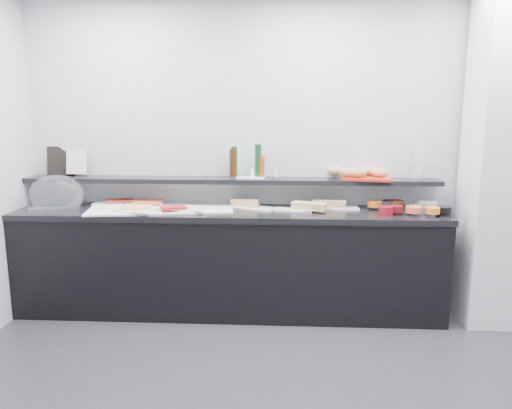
# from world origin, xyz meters

# --- Properties ---
(back_wall) EXTENTS (5.00, 0.02, 2.70)m
(back_wall) POSITION_xyz_m (0.00, 2.00, 1.35)
(back_wall) COLOR #B5B8BD
(back_wall) RESTS_ON ground
(column) EXTENTS (0.50, 0.50, 2.70)m
(column) POSITION_xyz_m (1.50, 1.65, 1.35)
(column) COLOR white
(column) RESTS_ON ground
(buffet_cabinet) EXTENTS (3.60, 0.60, 0.85)m
(buffet_cabinet) POSITION_xyz_m (-0.70, 1.70, 0.42)
(buffet_cabinet) COLOR black
(buffet_cabinet) RESTS_ON ground
(counter_top) EXTENTS (3.62, 0.62, 0.05)m
(counter_top) POSITION_xyz_m (-0.70, 1.70, 0.88)
(counter_top) COLOR black
(counter_top) RESTS_ON buffet_cabinet
(wall_shelf) EXTENTS (3.60, 0.25, 0.04)m
(wall_shelf) POSITION_xyz_m (-0.70, 1.88, 1.13)
(wall_shelf) COLOR black
(wall_shelf) RESTS_ON back_wall
(cloche_base) EXTENTS (0.46, 0.35, 0.04)m
(cloche_base) POSITION_xyz_m (-2.18, 1.70, 0.92)
(cloche_base) COLOR silver
(cloche_base) RESTS_ON counter_top
(cloche_dome) EXTENTS (0.50, 0.40, 0.34)m
(cloche_dome) POSITION_xyz_m (-2.17, 1.68, 1.03)
(cloche_dome) COLOR silver
(cloche_dome) RESTS_ON cloche_base
(linen_runner) EXTENTS (1.28, 0.75, 0.01)m
(linen_runner) POSITION_xyz_m (-1.28, 1.74, 0.91)
(linen_runner) COLOR white
(linen_runner) RESTS_ON counter_top
(platter_meat_a) EXTENTS (0.30, 0.22, 0.01)m
(platter_meat_a) POSITION_xyz_m (-1.75, 1.84, 0.92)
(platter_meat_a) COLOR white
(platter_meat_a) RESTS_ON linen_runner
(food_meat_a) EXTENTS (0.27, 0.22, 0.02)m
(food_meat_a) POSITION_xyz_m (-1.68, 1.85, 0.94)
(food_meat_a) COLOR maroon
(food_meat_a) RESTS_ON platter_meat_a
(platter_salmon) EXTENTS (0.39, 0.32, 0.01)m
(platter_salmon) POSITION_xyz_m (-1.48, 1.85, 0.92)
(platter_salmon) COLOR white
(platter_salmon) RESTS_ON linen_runner
(food_salmon) EXTENTS (0.25, 0.17, 0.02)m
(food_salmon) POSITION_xyz_m (-1.42, 1.84, 0.94)
(food_salmon) COLOR #F65632
(food_salmon) RESTS_ON platter_salmon
(platter_cheese) EXTENTS (0.38, 0.31, 0.01)m
(platter_cheese) POSITION_xyz_m (-1.45, 1.55, 0.92)
(platter_cheese) COLOR white
(platter_cheese) RESTS_ON linen_runner
(food_cheese) EXTENTS (0.23, 0.16, 0.02)m
(food_cheese) POSITION_xyz_m (-1.45, 1.58, 0.94)
(food_cheese) COLOR #FCC462
(food_cheese) RESTS_ON platter_cheese
(platter_meat_b) EXTENTS (0.38, 0.30, 0.01)m
(platter_meat_b) POSITION_xyz_m (-1.02, 1.64, 0.92)
(platter_meat_b) COLOR white
(platter_meat_b) RESTS_ON linen_runner
(food_meat_b) EXTENTS (0.24, 0.20, 0.02)m
(food_meat_b) POSITION_xyz_m (-1.14, 1.58, 0.94)
(food_meat_b) COLOR maroon
(food_meat_b) RESTS_ON platter_meat_b
(sandwich_plate_left) EXTENTS (0.41, 0.31, 0.01)m
(sandwich_plate_left) POSITION_xyz_m (-0.49, 1.77, 0.91)
(sandwich_plate_left) COLOR white
(sandwich_plate_left) RESTS_ON counter_top
(sandwich_food_left) EXTENTS (0.25, 0.14, 0.06)m
(sandwich_food_left) POSITION_xyz_m (-0.57, 1.83, 0.94)
(sandwich_food_left) COLOR tan
(sandwich_food_left) RESTS_ON sandwich_plate_left
(tongs_left) EXTENTS (0.16, 0.02, 0.01)m
(tongs_left) POSITION_xyz_m (-0.48, 1.75, 0.92)
(tongs_left) COLOR silver
(tongs_left) RESTS_ON sandwich_plate_left
(sandwich_plate_mid) EXTENTS (0.34, 0.19, 0.01)m
(sandwich_plate_mid) POSITION_xyz_m (-0.15, 1.70, 0.91)
(sandwich_plate_mid) COLOR white
(sandwich_plate_mid) RESTS_ON counter_top
(sandwich_food_mid) EXTENTS (0.30, 0.19, 0.06)m
(sandwich_food_mid) POSITION_xyz_m (-0.02, 1.69, 0.94)
(sandwich_food_mid) COLOR tan
(sandwich_food_mid) RESTS_ON sandwich_plate_mid
(tongs_mid) EXTENTS (0.16, 0.05, 0.01)m
(tongs_mid) POSITION_xyz_m (-0.04, 1.60, 0.92)
(tongs_mid) COLOR #B5B7BD
(tongs_mid) RESTS_ON sandwich_plate_mid
(sandwich_plate_right) EXTENTS (0.40, 0.17, 0.01)m
(sandwich_plate_right) POSITION_xyz_m (0.21, 1.82, 0.91)
(sandwich_plate_right) COLOR white
(sandwich_plate_right) RESTS_ON counter_top
(sandwich_food_right) EXTENTS (0.29, 0.15, 0.06)m
(sandwich_food_right) POSITION_xyz_m (0.16, 1.81, 0.94)
(sandwich_food_right) COLOR tan
(sandwich_food_right) RESTS_ON sandwich_plate_right
(tongs_right) EXTENTS (0.14, 0.08, 0.01)m
(tongs_right) POSITION_xyz_m (0.10, 1.69, 0.92)
(tongs_right) COLOR #AFB2B6
(tongs_right) RESTS_ON sandwich_plate_right
(bowl_glass_fruit) EXTENTS (0.20, 0.20, 0.07)m
(bowl_glass_fruit) POSITION_xyz_m (0.65, 1.79, 0.94)
(bowl_glass_fruit) COLOR white
(bowl_glass_fruit) RESTS_ON counter_top
(fill_glass_fruit) EXTENTS (0.15, 0.15, 0.05)m
(fill_glass_fruit) POSITION_xyz_m (0.54, 1.81, 0.95)
(fill_glass_fruit) COLOR orange
(fill_glass_fruit) RESTS_ON bowl_glass_fruit
(bowl_black_jam) EXTENTS (0.17, 0.17, 0.07)m
(bowl_black_jam) POSITION_xyz_m (0.68, 1.86, 0.94)
(bowl_black_jam) COLOR black
(bowl_black_jam) RESTS_ON counter_top
(fill_black_jam) EXTENTS (0.16, 0.16, 0.05)m
(fill_black_jam) POSITION_xyz_m (0.73, 1.85, 0.95)
(fill_black_jam) COLOR #571E0C
(fill_black_jam) RESTS_ON bowl_black_jam
(bowl_glass_cream) EXTENTS (0.17, 0.17, 0.07)m
(bowl_glass_cream) POSITION_xyz_m (0.94, 1.79, 0.94)
(bowl_glass_cream) COLOR white
(bowl_glass_cream) RESTS_ON counter_top
(fill_glass_cream) EXTENTS (0.20, 0.20, 0.05)m
(fill_glass_cream) POSITION_xyz_m (0.99, 1.84, 0.95)
(fill_glass_cream) COLOR silver
(fill_glass_cream) RESTS_ON bowl_glass_cream
(bowl_red_jam) EXTENTS (0.12, 0.12, 0.07)m
(bowl_red_jam) POSITION_xyz_m (0.60, 1.58, 0.94)
(bowl_red_jam) COLOR maroon
(bowl_red_jam) RESTS_ON counter_top
(fill_red_jam) EXTENTS (0.11, 0.11, 0.05)m
(fill_red_jam) POSITION_xyz_m (0.68, 1.60, 0.95)
(fill_red_jam) COLOR #5B0D11
(fill_red_jam) RESTS_ON bowl_red_jam
(bowl_glass_salmon) EXTENTS (0.19, 0.19, 0.07)m
(bowl_glass_salmon) POSITION_xyz_m (0.87, 1.62, 0.94)
(bowl_glass_salmon) COLOR white
(bowl_glass_salmon) RESTS_ON counter_top
(fill_glass_salmon) EXTENTS (0.15, 0.15, 0.05)m
(fill_glass_salmon) POSITION_xyz_m (0.81, 1.58, 0.95)
(fill_glass_salmon) COLOR #E75538
(fill_glass_salmon) RESTS_ON bowl_glass_salmon
(bowl_black_fruit) EXTENTS (0.16, 0.16, 0.07)m
(bowl_black_fruit) POSITION_xyz_m (1.06, 1.60, 0.94)
(bowl_black_fruit) COLOR black
(bowl_black_fruit) RESTS_ON counter_top
(fill_black_fruit) EXTENTS (0.14, 0.14, 0.05)m
(fill_black_fruit) POSITION_xyz_m (0.96, 1.55, 0.95)
(fill_black_fruit) COLOR orange
(fill_black_fruit) RESTS_ON bowl_black_fruit
(framed_print) EXTENTS (0.24, 0.11, 0.26)m
(framed_print) POSITION_xyz_m (-2.25, 1.98, 1.28)
(framed_print) COLOR black
(framed_print) RESTS_ON wall_shelf
(print_art) EXTENTS (0.18, 0.06, 0.22)m
(print_art) POSITION_xyz_m (-2.08, 1.93, 1.28)
(print_art) COLOR beige
(print_art) RESTS_ON framed_print
(condiment_tray) EXTENTS (0.25, 0.17, 0.01)m
(condiment_tray) POSITION_xyz_m (-0.52, 1.88, 1.16)
(condiment_tray) COLOR white
(condiment_tray) RESTS_ON wall_shelf
(bottle_green_a) EXTENTS (0.06, 0.06, 0.26)m
(bottle_green_a) POSITION_xyz_m (-0.67, 1.91, 1.29)
(bottle_green_a) COLOR #0E3412
(bottle_green_a) RESTS_ON condiment_tray
(bottle_brown) EXTENTS (0.08, 0.08, 0.24)m
(bottle_brown) POSITION_xyz_m (-0.67, 1.88, 1.28)
(bottle_brown) COLOR #351B09
(bottle_brown) RESTS_ON condiment_tray
(bottle_green_b) EXTENTS (0.06, 0.06, 0.28)m
(bottle_green_b) POSITION_xyz_m (-0.46, 1.90, 1.30)
(bottle_green_b) COLOR #0E3519
(bottle_green_b) RESTS_ON condiment_tray
(bottle_hot) EXTENTS (0.06, 0.06, 0.18)m
(bottle_hot) POSITION_xyz_m (-0.42, 1.89, 1.25)
(bottle_hot) COLOR #A6350B
(bottle_hot) RESTS_ON condiment_tray
(shaker_salt) EXTENTS (0.04, 0.04, 0.07)m
(shaker_salt) POSITION_xyz_m (-0.51, 1.90, 1.20)
(shaker_salt) COLOR white
(shaker_salt) RESTS_ON condiment_tray
(shaker_pepper) EXTENTS (0.03, 0.03, 0.07)m
(shaker_pepper) POSITION_xyz_m (-0.30, 1.88, 1.20)
(shaker_pepper) COLOR white
(shaker_pepper) RESTS_ON condiment_tray
(bread_tray) EXTENTS (0.45, 0.35, 0.02)m
(bread_tray) POSITION_xyz_m (0.48, 1.86, 1.16)
(bread_tray) COLOR red
(bread_tray) RESTS_ON wall_shelf
(bread_roll_nw) EXTENTS (0.15, 0.12, 0.08)m
(bread_roll_nw) POSITION_xyz_m (0.21, 1.98, 1.21)
(bread_roll_nw) COLOR tan
(bread_roll_nw) RESTS_ON bread_tray
(bread_roll_n) EXTENTS (0.13, 0.09, 0.08)m
(bread_roll_n) POSITION_xyz_m (0.41, 1.96, 1.21)
(bread_roll_n) COLOR #B87346
(bread_roll_n) RESTS_ON bread_tray
(bread_roll_ne) EXTENTS (0.16, 0.11, 0.08)m
(bread_roll_ne) POSITION_xyz_m (0.53, 1.98, 1.21)
(bread_roll_ne) COLOR #B99946
(bread_roll_ne) RESTS_ON bread_tray
(bread_roll_s) EXTENTS (0.16, 0.10, 0.08)m
(bread_roll_s) POSITION_xyz_m (0.40, 1.84, 1.21)
(bread_roll_s) COLOR #BC8847
(bread_roll_s) RESTS_ON bread_tray
(bread_roll_se) EXTENTS (0.17, 0.14, 0.08)m
(bread_roll_se) POSITION_xyz_m (0.58, 1.86, 1.21)
(bread_roll_se) COLOR tan
(bread_roll_se) RESTS_ON bread_tray
(bread_roll_midw) EXTENTS (0.14, 0.10, 0.08)m
(bread_roll_midw) POSITION_xyz_m (0.30, 1.85, 1.21)
(bread_roll_midw) COLOR #C07C49
(bread_roll_midw) RESTS_ON bread_tray
(carafe) EXTENTS (0.15, 0.15, 0.30)m
(carafe) POSITION_xyz_m (0.90, 1.86, 1.30)
(carafe) COLOR white
(carafe) RESTS_ON wall_shelf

